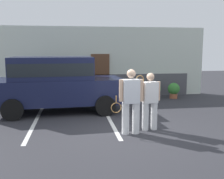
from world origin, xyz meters
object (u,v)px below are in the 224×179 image
Objects in this scene: parked_suv at (56,81)px; tennis_player_woman at (150,100)px; tennis_player_man at (131,101)px; potted_plant_secondary at (174,90)px; potted_plant_by_porch at (155,90)px.

parked_suv is 3.88m from tennis_player_woman.
potted_plant_secondary is at bearing -124.21° from tennis_player_man.
tennis_player_woman is 2.33× the size of potted_plant_by_porch.
tennis_player_man is 2.51× the size of potted_plant_by_porch.
parked_suv is at bearing -159.35° from potted_plant_secondary.
tennis_player_man reaches higher than tennis_player_woman.
potted_plant_secondary is (3.21, 4.99, -0.51)m from tennis_player_man.
parked_suv reaches higher than tennis_player_woman.
potted_plant_by_porch is at bearing 165.95° from potted_plant_secondary.
potted_plant_by_porch is (2.36, 5.20, -0.53)m from tennis_player_man.
tennis_player_man is at bearing -57.36° from parked_suv.
potted_plant_secondary is at bearing -125.65° from tennis_player_woman.
potted_plant_by_porch is at bearing 22.99° from parked_suv.
tennis_player_woman is (2.78, -2.69, -0.28)m from parked_suv.
tennis_player_woman is (0.62, 0.28, -0.06)m from tennis_player_man.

